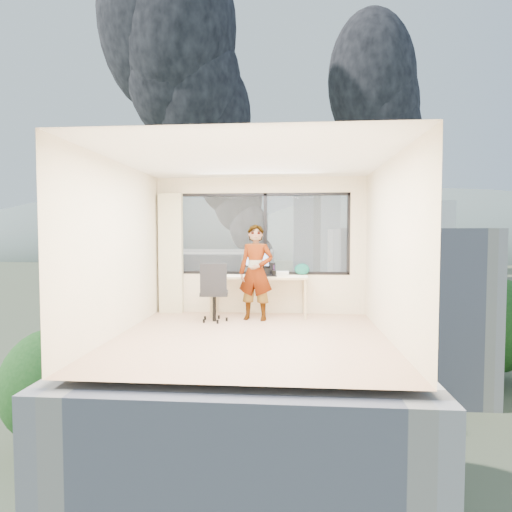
# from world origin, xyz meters

# --- Properties ---
(floor) EXTENTS (4.00, 4.00, 0.01)m
(floor) POSITION_xyz_m (0.00, 0.00, 0.00)
(floor) COLOR tan
(floor) RESTS_ON ground
(ceiling) EXTENTS (4.00, 4.00, 0.01)m
(ceiling) POSITION_xyz_m (0.00, 0.00, 2.60)
(ceiling) COLOR white
(ceiling) RESTS_ON ground
(wall_front) EXTENTS (4.00, 0.01, 2.60)m
(wall_front) POSITION_xyz_m (0.00, -2.00, 1.30)
(wall_front) COLOR beige
(wall_front) RESTS_ON ground
(wall_left) EXTENTS (0.01, 4.00, 2.60)m
(wall_left) POSITION_xyz_m (-2.00, 0.00, 1.30)
(wall_left) COLOR beige
(wall_left) RESTS_ON ground
(wall_right) EXTENTS (0.01, 4.00, 2.60)m
(wall_right) POSITION_xyz_m (2.00, 0.00, 1.30)
(wall_right) COLOR beige
(wall_right) RESTS_ON ground
(window_wall) EXTENTS (3.30, 0.16, 1.55)m
(window_wall) POSITION_xyz_m (0.05, 2.00, 1.52)
(window_wall) COLOR black
(window_wall) RESTS_ON ground
(curtain) EXTENTS (0.45, 0.14, 2.30)m
(curtain) POSITION_xyz_m (-1.72, 1.88, 1.15)
(curtain) COLOR beige
(curtain) RESTS_ON floor
(desk) EXTENTS (1.80, 0.60, 0.75)m
(desk) POSITION_xyz_m (0.00, 1.66, 0.38)
(desk) COLOR beige
(desk) RESTS_ON floor
(chair) EXTENTS (0.60, 0.60, 1.05)m
(chair) POSITION_xyz_m (-0.74, 1.11, 0.52)
(chair) COLOR black
(chair) RESTS_ON floor
(person) EXTENTS (0.68, 0.51, 1.69)m
(person) POSITION_xyz_m (-0.03, 1.30, 0.84)
(person) COLOR #2D2D33
(person) RESTS_ON floor
(monitor) EXTENTS (0.52, 0.24, 0.51)m
(monitor) POSITION_xyz_m (-0.03, 1.74, 1.00)
(monitor) COLOR black
(monitor) RESTS_ON desk
(game_console) EXTENTS (0.29, 0.25, 0.07)m
(game_console) POSITION_xyz_m (0.40, 1.88, 0.78)
(game_console) COLOR white
(game_console) RESTS_ON desk
(laptop) EXTENTS (0.39, 0.40, 0.22)m
(laptop) POSITION_xyz_m (0.15, 1.61, 0.86)
(laptop) COLOR black
(laptop) RESTS_ON desk
(cellphone) EXTENTS (0.12, 0.06, 0.01)m
(cellphone) POSITION_xyz_m (-0.05, 1.60, 0.76)
(cellphone) COLOR black
(cellphone) RESTS_ON desk
(pen_cup) EXTENTS (0.09, 0.09, 0.11)m
(pen_cup) POSITION_xyz_m (0.28, 1.60, 0.80)
(pen_cup) COLOR black
(pen_cup) RESTS_ON desk
(handbag) EXTENTS (0.29, 0.16, 0.21)m
(handbag) POSITION_xyz_m (0.80, 1.90, 0.86)
(handbag) COLOR #0D524E
(handbag) RESTS_ON desk
(exterior_ground) EXTENTS (400.00, 400.00, 0.04)m
(exterior_ground) POSITION_xyz_m (0.00, 120.00, -14.00)
(exterior_ground) COLOR #515B3D
(exterior_ground) RESTS_ON ground
(near_bldg_a) EXTENTS (16.00, 12.00, 14.00)m
(near_bldg_a) POSITION_xyz_m (-9.00, 30.00, -7.00)
(near_bldg_a) COLOR beige
(near_bldg_a) RESTS_ON exterior_ground
(near_bldg_b) EXTENTS (14.00, 13.00, 16.00)m
(near_bldg_b) POSITION_xyz_m (12.00, 38.00, -6.00)
(near_bldg_b) COLOR white
(near_bldg_b) RESTS_ON exterior_ground
(far_tower_a) EXTENTS (14.00, 14.00, 28.00)m
(far_tower_a) POSITION_xyz_m (-35.00, 95.00, 0.00)
(far_tower_a) COLOR silver
(far_tower_a) RESTS_ON exterior_ground
(far_tower_b) EXTENTS (13.00, 13.00, 30.00)m
(far_tower_b) POSITION_xyz_m (8.00, 120.00, 1.00)
(far_tower_b) COLOR silver
(far_tower_b) RESTS_ON exterior_ground
(far_tower_c) EXTENTS (15.00, 15.00, 26.00)m
(far_tower_c) POSITION_xyz_m (45.00, 140.00, -1.00)
(far_tower_c) COLOR silver
(far_tower_c) RESTS_ON exterior_ground
(far_tower_d) EXTENTS (16.00, 14.00, 22.00)m
(far_tower_d) POSITION_xyz_m (-60.00, 150.00, -3.00)
(far_tower_d) COLOR silver
(far_tower_d) RESTS_ON exterior_ground
(hill_a) EXTENTS (288.00, 216.00, 90.00)m
(hill_a) POSITION_xyz_m (-120.00, 320.00, -14.00)
(hill_a) COLOR slate
(hill_a) RESTS_ON exterior_ground
(hill_b) EXTENTS (300.00, 220.00, 96.00)m
(hill_b) POSITION_xyz_m (100.00, 320.00, -14.00)
(hill_b) COLOR slate
(hill_b) RESTS_ON exterior_ground
(tree_a) EXTENTS (7.00, 7.00, 8.00)m
(tree_a) POSITION_xyz_m (-16.00, 22.00, -10.00)
(tree_a) COLOR #1D4F1A
(tree_a) RESTS_ON exterior_ground
(tree_b) EXTENTS (7.60, 7.60, 9.00)m
(tree_b) POSITION_xyz_m (4.00, 18.00, -9.50)
(tree_b) COLOR #1D4F1A
(tree_b) RESTS_ON exterior_ground
(tree_c) EXTENTS (8.40, 8.40, 10.00)m
(tree_c) POSITION_xyz_m (22.00, 40.00, -9.00)
(tree_c) COLOR #1D4F1A
(tree_c) RESTS_ON exterior_ground
(smoke_plume_a) EXTENTS (40.00, 24.00, 90.00)m
(smoke_plume_a) POSITION_xyz_m (-10.00, 150.00, 39.00)
(smoke_plume_a) COLOR black
(smoke_plume_a) RESTS_ON exterior_ground
(smoke_plume_b) EXTENTS (30.00, 18.00, 70.00)m
(smoke_plume_b) POSITION_xyz_m (55.00, 170.00, 27.00)
(smoke_plume_b) COLOR black
(smoke_plume_b) RESTS_ON exterior_ground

